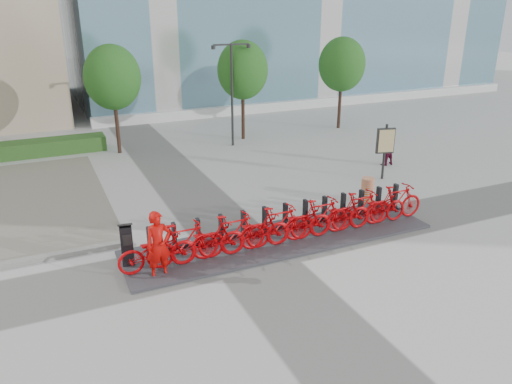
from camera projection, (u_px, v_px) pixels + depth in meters
name	position (u px, v px, depth m)	size (l,w,h in m)	color
ground	(246.00, 252.00, 14.52)	(120.00, 120.00, 0.00)	beige
hedge_b	(40.00, 148.00, 23.71)	(6.00, 1.20, 0.70)	#174613
tree_1	(112.00, 77.00, 22.89)	(2.60, 2.60, 5.10)	#38241C
tree_2	(243.00, 70.00, 25.39)	(2.60, 2.60, 5.10)	#38241C
tree_3	(342.00, 65.00, 27.70)	(2.60, 2.60, 5.10)	#38241C
streetlamp	(232.00, 83.00, 24.32)	(2.00, 0.20, 5.00)	black
dock_pad	(281.00, 239.00, 15.26)	(9.60, 2.40, 0.08)	#39393F
dock_rail_posts	(286.00, 217.00, 15.66)	(8.74, 0.50, 0.85)	black
bike_0	(157.00, 251.00, 13.25)	(0.73, 2.09, 1.10)	#B00207
bike_1	(183.00, 244.00, 13.51)	(0.57, 2.03, 1.22)	#B00207
bike_2	(208.00, 241.00, 13.80)	(0.73, 2.09, 1.10)	#B00207
bike_3	(232.00, 234.00, 14.06)	(0.57, 2.03, 1.22)	#B00207
bike_4	(255.00, 232.00, 14.36)	(0.73, 2.09, 1.10)	#B00207
bike_5	(278.00, 225.00, 14.62)	(0.57, 2.03, 1.22)	#B00207
bike_6	(299.00, 223.00, 14.91)	(0.73, 2.09, 1.10)	#B00207
bike_7	(320.00, 217.00, 15.17)	(0.57, 2.03, 1.22)	#B00207
bike_8	(340.00, 215.00, 15.47)	(0.73, 2.09, 1.10)	#B00207
bike_9	(359.00, 210.00, 15.72)	(0.57, 2.03, 1.22)	#B00207
bike_10	(378.00, 208.00, 16.02)	(0.73, 2.09, 1.10)	#B00207
bike_11	(396.00, 203.00, 16.28)	(0.57, 2.03, 1.22)	#B00207
kiosk	(127.00, 244.00, 13.47)	(0.42, 0.37, 1.27)	black
worker_red	(159.00, 245.00, 12.87)	(0.68, 0.45, 1.86)	#C20906
pedestrian	(386.00, 148.00, 22.10)	(0.75, 0.58, 1.54)	maroon
construction_barrel	(367.00, 190.00, 18.08)	(0.47, 0.47, 0.89)	#EC5200
map_sign	(385.00, 143.00, 20.05)	(0.75, 0.31, 2.29)	black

